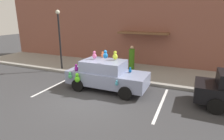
% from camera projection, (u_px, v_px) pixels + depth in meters
% --- Properties ---
extents(ground_plane, '(60.00, 60.00, 0.00)m').
position_uv_depth(ground_plane, '(87.00, 100.00, 8.72)').
color(ground_plane, '#38383A').
extents(sidewalk, '(24.00, 4.00, 0.15)m').
position_uv_depth(sidewalk, '(124.00, 70.00, 13.09)').
color(sidewalk, gray).
rests_on(sidewalk, ground).
extents(storefront_building, '(24.00, 1.25, 6.40)m').
position_uv_depth(storefront_building, '(135.00, 23.00, 14.10)').
color(storefront_building, brown).
rests_on(storefront_building, ground).
extents(parking_stripe_front, '(0.12, 3.60, 0.01)m').
position_uv_depth(parking_stripe_front, '(161.00, 104.00, 8.35)').
color(parking_stripe_front, silver).
rests_on(parking_stripe_front, ground).
extents(parking_stripe_rear, '(0.12, 3.60, 0.01)m').
position_uv_depth(parking_stripe_rear, '(56.00, 85.00, 10.60)').
color(parking_stripe_rear, silver).
rests_on(parking_stripe_rear, ground).
extents(plush_covered_car, '(4.16, 1.99, 2.19)m').
position_uv_depth(plush_covered_car, '(106.00, 75.00, 9.78)').
color(plush_covered_car, '#848EB0').
rests_on(plush_covered_car, ground).
extents(teddy_bear_on_sidewalk, '(0.40, 0.33, 0.76)m').
position_uv_depth(teddy_bear_on_sidewalk, '(106.00, 69.00, 11.83)').
color(teddy_bear_on_sidewalk, pink).
rests_on(teddy_bear_on_sidewalk, sidewalk).
extents(street_lamp_post, '(0.28, 0.28, 3.96)m').
position_uv_depth(street_lamp_post, '(59.00, 34.00, 12.67)').
color(street_lamp_post, black).
rests_on(street_lamp_post, sidewalk).
extents(pedestrian_near_shopfront, '(0.38, 0.38, 1.64)m').
position_uv_depth(pedestrian_near_shopfront, '(132.00, 59.00, 12.97)').
color(pedestrian_near_shopfront, '#3B7618').
rests_on(pedestrian_near_shopfront, sidewalk).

